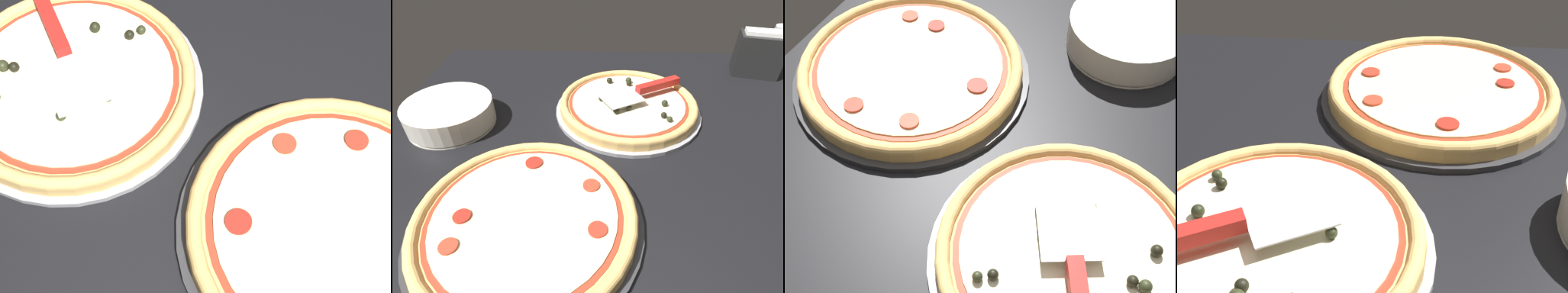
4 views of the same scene
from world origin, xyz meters
TOP-DOWN VIEW (x-y plane):
  - ground_plane at (0.00, 0.00)cm, footprint 129.06×104.17cm
  - pizza_pan_front at (0.75, -10.18)cm, footprint 39.05×39.05cm
  - pizza_front at (0.74, -10.18)cm, footprint 36.71×36.71cm
  - pizza_pan_back at (21.29, 28.01)cm, footprint 41.81×41.81cm
  - pizza_back at (21.29, 28.00)cm, footprint 39.30×39.30cm
  - serving_spatula at (-4.81, -12.96)cm, footprint 22.92×15.78cm

SIDE VIEW (x-z plane):
  - ground_plane at x=0.00cm, z-range -3.60..0.00cm
  - pizza_pan_front at x=0.75cm, z-range 0.00..1.00cm
  - pizza_pan_back at x=21.29cm, z-range 0.00..1.00cm
  - pizza_front at x=0.74cm, z-range 0.47..4.59cm
  - pizza_back at x=21.29cm, z-range 1.03..4.05cm
  - serving_spatula at x=-4.81cm, z-range 4.89..6.89cm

